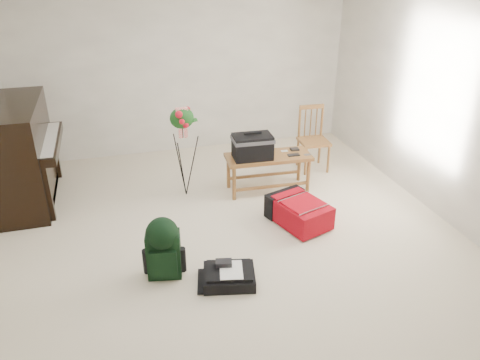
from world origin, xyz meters
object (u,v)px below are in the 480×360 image
object	(u,v)px
red_suitcase	(297,210)
flower_stand	(184,153)
dining_chair	(313,139)
green_backpack	(163,245)
piano	(24,156)
bench	(258,150)
black_duffel	(229,276)

from	to	relation	value
red_suitcase	flower_stand	xyz separation A→B (m)	(-1.12, 1.02, 0.43)
dining_chair	flower_stand	xyz separation A→B (m)	(-1.89, -0.32, 0.14)
dining_chair	green_backpack	distance (m)	3.05
dining_chair	piano	bearing A→B (deg)	-178.34
bench	flower_stand	xyz separation A→B (m)	(-0.91, 0.18, -0.01)
piano	flower_stand	world-z (taller)	piano
green_backpack	dining_chair	bearing A→B (deg)	49.89
black_duffel	flower_stand	world-z (taller)	flower_stand
red_suitcase	piano	bearing A→B (deg)	136.48
bench	black_duffel	xyz separation A→B (m)	(-0.82, -1.69, -0.52)
bench	dining_chair	world-z (taller)	dining_chair
piano	dining_chair	xyz separation A→B (m)	(3.77, -0.08, -0.16)
dining_chair	flower_stand	world-z (taller)	flower_stand
piano	bench	bearing A→B (deg)	-11.78
red_suitcase	dining_chair	bearing A→B (deg)	41.92
black_duffel	flower_stand	bearing A→B (deg)	104.89
dining_chair	black_duffel	xyz separation A→B (m)	(-1.80, -2.19, -0.37)
bench	dining_chair	bearing A→B (deg)	29.74
bench	red_suitcase	size ratio (longest dim) A/B	1.35
flower_stand	dining_chair	bearing A→B (deg)	9.60
red_suitcase	green_backpack	bearing A→B (deg)	-178.22
black_duffel	green_backpack	world-z (taller)	green_backpack
dining_chair	red_suitcase	world-z (taller)	dining_chair
piano	bench	world-z (taller)	piano
bench	red_suitcase	xyz separation A→B (m)	(0.22, -0.84, -0.43)
bench	red_suitcase	world-z (taller)	bench
dining_chair	black_duffel	bearing A→B (deg)	-126.52
piano	green_backpack	xyz separation A→B (m)	(1.40, -2.00, -0.25)
dining_chair	black_duffel	world-z (taller)	dining_chair
flower_stand	black_duffel	bearing A→B (deg)	-87.31
black_duffel	flower_stand	xyz separation A→B (m)	(-0.08, 1.87, 0.51)
piano	green_backpack	distance (m)	2.46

